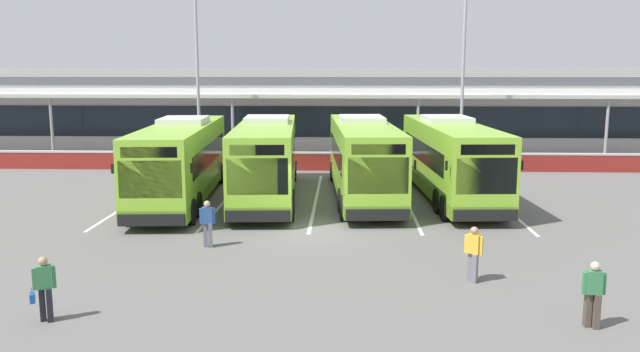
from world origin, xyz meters
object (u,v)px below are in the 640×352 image
(pedestrian_in_dark_coat, at_px, (473,252))
(lamp_post_centre, at_px, (463,64))
(pedestrian_near_bin, at_px, (593,292))
(pedestrian_with_handbag, at_px, (44,287))
(coach_bus_left_centre, at_px, (266,161))
(coach_bus_right_centre, at_px, (450,160))
(lamp_post_west, at_px, (197,64))
(pedestrian_approaching_bus, at_px, (208,222))
(coach_bus_centre, at_px, (363,160))
(coach_bus_leftmost, at_px, (181,163))

(pedestrian_in_dark_coat, xyz_separation_m, lamp_post_centre, (3.61, 22.48, 5.42))
(pedestrian_near_bin, bearing_deg, pedestrian_with_handbag, -179.51)
(coach_bus_left_centre, distance_m, pedestrian_with_handbag, 15.49)
(coach_bus_left_centre, height_order, pedestrian_near_bin, coach_bus_left_centre)
(coach_bus_right_centre, relative_size, lamp_post_west, 1.12)
(coach_bus_right_centre, bearing_deg, pedestrian_approaching_bus, -137.39)
(coach_bus_left_centre, xyz_separation_m, pedestrian_in_dark_coat, (7.35, -11.71, -0.91))
(coach_bus_right_centre, distance_m, pedestrian_in_dark_coat, 12.26)
(coach_bus_centre, height_order, coach_bus_right_centre, same)
(coach_bus_left_centre, bearing_deg, pedestrian_approaching_bus, -96.86)
(coach_bus_leftmost, relative_size, pedestrian_near_bin, 7.58)
(pedestrian_in_dark_coat, bearing_deg, lamp_post_centre, 80.87)
(pedestrian_with_handbag, distance_m, lamp_post_centre, 30.12)
(pedestrian_in_dark_coat, bearing_deg, coach_bus_centre, 103.10)
(pedestrian_with_handbag, distance_m, pedestrian_near_bin, 13.08)
(coach_bus_leftmost, bearing_deg, pedestrian_with_handbag, -88.96)
(pedestrian_with_handbag, xyz_separation_m, pedestrian_approaching_bus, (2.56, 6.63, 0.02))
(coach_bus_leftmost, distance_m, pedestrian_approaching_bus, 8.19)
(coach_bus_right_centre, relative_size, lamp_post_centre, 1.12)
(coach_bus_leftmost, relative_size, lamp_post_west, 1.12)
(coach_bus_centre, relative_size, lamp_post_centre, 1.12)
(pedestrian_with_handbag, xyz_separation_m, pedestrian_in_dark_coat, (10.93, 3.34, 0.02))
(coach_bus_centre, height_order, pedestrian_in_dark_coat, coach_bus_centre)
(pedestrian_with_handbag, bearing_deg, pedestrian_near_bin, 0.49)
(pedestrian_with_handbag, bearing_deg, pedestrian_in_dark_coat, 16.99)
(pedestrian_in_dark_coat, height_order, pedestrian_near_bin, same)
(coach_bus_leftmost, xyz_separation_m, pedestrian_in_dark_coat, (11.18, -10.93, -0.91))
(coach_bus_right_centre, height_order, pedestrian_near_bin, coach_bus_right_centre)
(pedestrian_with_handbag, relative_size, pedestrian_in_dark_coat, 1.00)
(coach_bus_right_centre, relative_size, pedestrian_in_dark_coat, 7.58)
(lamp_post_west, xyz_separation_m, lamp_post_centre, (16.57, -0.07, 0.00))
(coach_bus_left_centre, xyz_separation_m, pedestrian_with_handbag, (-3.57, -15.05, -0.93))
(coach_bus_right_centre, xyz_separation_m, lamp_post_centre, (2.34, 10.32, 4.50))
(coach_bus_left_centre, relative_size, pedestrian_with_handbag, 7.58)
(pedestrian_approaching_bus, xyz_separation_m, lamp_post_west, (-4.59, 19.26, 5.42))
(coach_bus_right_centre, xyz_separation_m, pedestrian_near_bin, (0.88, -15.38, -0.91))
(pedestrian_approaching_bus, relative_size, lamp_post_west, 0.15)
(coach_bus_left_centre, xyz_separation_m, pedestrian_approaching_bus, (-1.01, -8.42, -0.91))
(lamp_post_west, bearing_deg, coach_bus_centre, -45.89)
(pedestrian_with_handbag, height_order, pedestrian_near_bin, same)
(coach_bus_right_centre, relative_size, pedestrian_with_handbag, 7.58)
(coach_bus_centre, bearing_deg, coach_bus_left_centre, -175.35)
(coach_bus_leftmost, height_order, lamp_post_centre, lamp_post_centre)
(pedestrian_in_dark_coat, height_order, pedestrian_approaching_bus, same)
(lamp_post_centre, bearing_deg, pedestrian_in_dark_coat, -99.13)
(pedestrian_in_dark_coat, height_order, lamp_post_centre, lamp_post_centre)
(coach_bus_left_centre, bearing_deg, pedestrian_near_bin, -57.51)
(coach_bus_left_centre, height_order, pedestrian_with_handbag, coach_bus_left_centre)
(lamp_post_west, bearing_deg, pedestrian_with_handbag, -85.51)
(pedestrian_approaching_bus, distance_m, lamp_post_centre, 23.26)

